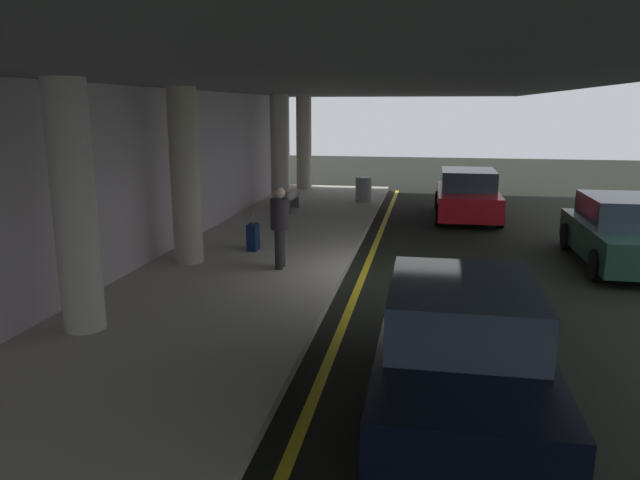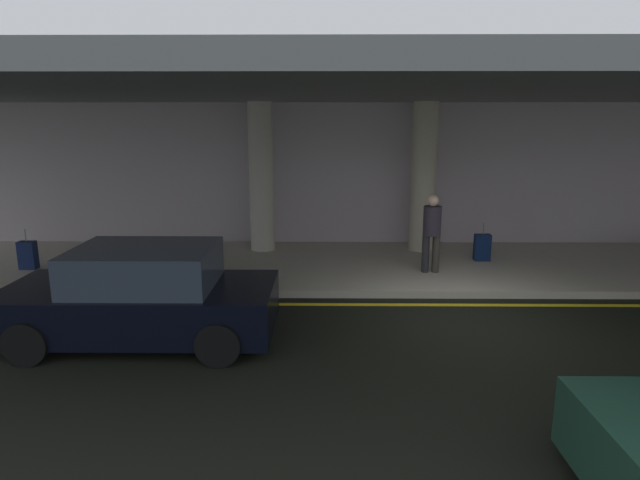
% 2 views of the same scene
% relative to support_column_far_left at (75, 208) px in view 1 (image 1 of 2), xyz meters
% --- Properties ---
extents(ground_plane, '(60.00, 60.00, 0.00)m').
position_rel_support_column_far_left_xyz_m(ground_plane, '(4.00, -4.37, -1.97)').
color(ground_plane, black).
extents(sidewalk, '(26.00, 4.20, 0.15)m').
position_rel_support_column_far_left_xyz_m(sidewalk, '(4.00, -1.27, -1.90)').
color(sidewalk, '#B7B0A0').
rests_on(sidewalk, ground).
extents(lane_stripe_yellow, '(26.00, 0.14, 0.01)m').
position_rel_support_column_far_left_xyz_m(lane_stripe_yellow, '(4.00, -3.74, -1.97)').
color(lane_stripe_yellow, yellow).
rests_on(lane_stripe_yellow, ground).
extents(support_column_far_left, '(0.61, 0.61, 3.65)m').
position_rel_support_column_far_left_xyz_m(support_column_far_left, '(0.00, 0.00, 0.00)').
color(support_column_far_left, '#BBB6A6').
rests_on(support_column_far_left, sidewalk).
extents(support_column_left_mid, '(0.61, 0.61, 3.65)m').
position_rel_support_column_far_left_xyz_m(support_column_left_mid, '(4.00, 0.00, 0.00)').
color(support_column_left_mid, '#B9B199').
rests_on(support_column_left_mid, sidewalk).
extents(support_column_center, '(0.61, 0.61, 3.65)m').
position_rel_support_column_far_left_xyz_m(support_column_center, '(12.00, 0.00, 0.00)').
color(support_column_center, '#BCB4A4').
rests_on(support_column_center, sidewalk).
extents(support_column_right_mid, '(0.61, 0.61, 3.65)m').
position_rel_support_column_far_left_xyz_m(support_column_right_mid, '(16.00, 0.00, 0.00)').
color(support_column_right_mid, '#BAAE9C').
rests_on(support_column_right_mid, sidewalk).
extents(ceiling_overhang, '(28.00, 13.20, 0.30)m').
position_rel_support_column_far_left_xyz_m(ceiling_overhang, '(4.00, -1.77, 1.97)').
color(ceiling_overhang, slate).
rests_on(ceiling_overhang, support_column_far_left).
extents(terminal_back_wall, '(26.00, 0.30, 3.80)m').
position_rel_support_column_far_left_xyz_m(terminal_back_wall, '(4.00, 0.98, -0.07)').
color(terminal_back_wall, '#B4A8AF').
rests_on(terminal_back_wall, ground).
extents(car_red, '(4.10, 1.92, 1.50)m').
position_rel_support_column_far_left_xyz_m(car_red, '(11.12, -6.19, -1.26)').
color(car_red, red).
rests_on(car_red, ground).
extents(car_dark_green, '(4.10, 1.92, 1.50)m').
position_rel_support_column_far_left_xyz_m(car_dark_green, '(5.98, -9.21, -1.26)').
color(car_dark_green, '#1C3E2F').
rests_on(car_dark_green, ground).
extents(car_black, '(4.10, 1.92, 1.50)m').
position_rel_support_column_far_left_xyz_m(car_black, '(-1.23, -5.41, -1.26)').
color(car_black, black).
rests_on(car_black, ground).
extents(traveler_with_luggage, '(0.38, 0.38, 1.68)m').
position_rel_support_column_far_left_xyz_m(traveler_with_luggage, '(3.85, -2.05, -0.86)').
color(traveler_with_luggage, '#242428').
rests_on(traveler_with_luggage, sidewalk).
extents(suitcase_upright_primary, '(0.36, 0.22, 0.90)m').
position_rel_support_column_far_left_xyz_m(suitcase_upright_primary, '(5.25, -1.05, -1.51)').
color(suitcase_upright_primary, '#0C1D44').
rests_on(suitcase_upright_primary, sidewalk).
extents(bench_metal, '(1.60, 0.50, 0.48)m').
position_rel_support_column_far_left_xyz_m(bench_metal, '(10.65, -0.61, -1.47)').
color(bench_metal, slate).
rests_on(bench_metal, sidewalk).
extents(trash_bin_steel, '(0.56, 0.56, 0.85)m').
position_rel_support_column_far_left_xyz_m(trash_bin_steel, '(12.96, -2.76, -1.40)').
color(trash_bin_steel, gray).
rests_on(trash_bin_steel, sidewalk).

